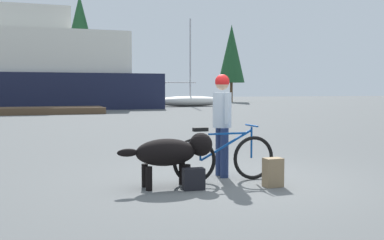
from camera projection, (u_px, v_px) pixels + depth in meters
The scene contains 11 objects.
ground_plane at pixel (238, 180), 7.61m from camera, with size 160.00×160.00×0.00m, color #595B5B.
bicycle at pixel (224, 158), 7.50m from camera, with size 1.77×0.44×0.92m.
person_cyclist at pixel (222, 115), 7.90m from camera, with size 0.32×0.53×1.76m.
dog at pixel (172, 152), 7.07m from camera, with size 1.50×0.49×0.82m.
backpack at pixel (273, 172), 7.11m from camera, with size 0.28×0.20×0.45m, color #8C7251.
handbag_pannier at pixel (194, 179), 6.90m from camera, with size 0.32×0.18×0.32m, color black.
ferry_boat at pixel (0, 71), 35.28m from camera, with size 23.99×8.93×8.29m.
sailboat_moored at pixel (190, 101), 40.77m from camera, with size 6.86×1.92×7.68m.
pine_tree_center at pixel (80, 34), 48.18m from camera, with size 3.97×3.97×11.38m.
pine_tree_far_right at pixel (232, 54), 54.25m from camera, with size 3.11×3.11×9.09m.
pine_tree_mid_back at pixel (8, 46), 49.53m from camera, with size 3.42×3.42×9.23m.
Camera 1 is at (-3.18, -6.87, 1.50)m, focal length 43.14 mm.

